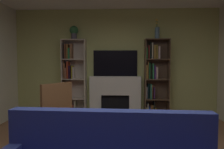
{
  "coord_description": "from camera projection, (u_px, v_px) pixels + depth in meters",
  "views": [
    {
      "loc": [
        0.18,
        -2.57,
        1.4
      ],
      "look_at": [
        0.0,
        1.19,
        1.19
      ],
      "focal_mm": 34.73,
      "sensor_mm": 36.0,
      "label": 1
    }
  ],
  "objects": [
    {
      "name": "tv",
      "position": [
        115.0,
        63.0,
        5.52
      ],
      "size": [
        1.11,
        0.06,
        0.65
      ],
      "primitive_type": "cube",
      "color": "black",
      "rests_on": "fireplace"
    },
    {
      "name": "armchair",
      "position": [
        51.0,
        111.0,
        3.92
      ],
      "size": [
        0.87,
        0.87,
        1.04
      ],
      "color": "brown",
      "rests_on": "ground_plane"
    },
    {
      "name": "fireplace",
      "position": [
        115.0,
        96.0,
        5.5
      ],
      "size": [
        1.39,
        0.49,
        1.05
      ],
      "color": "white",
      "rests_on": "ground_plane"
    },
    {
      "name": "wall_back_accent",
      "position": [
        115.0,
        63.0,
        5.58
      ],
      "size": [
        5.27,
        0.06,
        2.75
      ],
      "primitive_type": "cube",
      "color": "#B8C16F",
      "rests_on": "ground_plane"
    },
    {
      "name": "potted_plant",
      "position": [
        74.0,
        32.0,
        5.41
      ],
      "size": [
        0.21,
        0.21,
        0.34
      ],
      "color": "#504D5D",
      "rests_on": "bookshelf_left"
    },
    {
      "name": "bookshelf_left",
      "position": [
        72.0,
        80.0,
        5.5
      ],
      "size": [
        0.59,
        0.33,
        1.97
      ],
      "color": "beige",
      "rests_on": "ground_plane"
    },
    {
      "name": "bookshelf_right",
      "position": [
        154.0,
        79.0,
        5.4
      ],
      "size": [
        0.59,
        0.33,
        1.97
      ],
      "color": "brown",
      "rests_on": "ground_plane"
    },
    {
      "name": "vase_with_flowers",
      "position": [
        157.0,
        32.0,
        5.31
      ],
      "size": [
        0.11,
        0.11,
        0.49
      ],
      "color": "slate",
      "rests_on": "bookshelf_right"
    }
  ]
}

